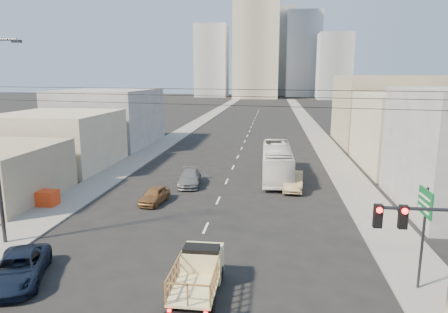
% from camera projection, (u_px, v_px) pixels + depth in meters
% --- Properties ---
extents(ground, '(420.00, 420.00, 0.00)m').
position_uv_depth(ground, '(177.00, 291.00, 18.65)').
color(ground, black).
rests_on(ground, ground).
extents(sidewalk_left, '(3.50, 180.00, 0.12)m').
position_uv_depth(sidewalk_left, '(200.00, 121.00, 88.15)').
color(sidewalk_left, slate).
rests_on(sidewalk_left, ground).
extents(sidewalk_right, '(3.50, 180.00, 0.12)m').
position_uv_depth(sidewalk_right, '(308.00, 123.00, 85.34)').
color(sidewalk_right, slate).
rests_on(sidewalk_right, ground).
extents(lane_dashes, '(0.15, 104.00, 0.01)m').
position_uv_depth(lane_dashes, '(248.00, 133.00, 70.21)').
color(lane_dashes, silver).
rests_on(lane_dashes, ground).
extents(flatbed_pickup, '(1.95, 4.41, 1.90)m').
position_uv_depth(flatbed_pickup, '(198.00, 271.00, 18.31)').
color(flatbed_pickup, beige).
rests_on(flatbed_pickup, ground).
extents(navy_pickup, '(3.80, 5.41, 1.37)m').
position_uv_depth(navy_pickup, '(19.00, 268.00, 19.40)').
color(navy_pickup, black).
rests_on(navy_pickup, ground).
extents(city_bus, '(2.95, 11.71, 3.25)m').
position_uv_depth(city_bus, '(277.00, 161.00, 39.29)').
color(city_bus, white).
rests_on(city_bus, ground).
extents(sedan_brown, '(1.96, 3.89, 1.27)m').
position_uv_depth(sedan_brown, '(154.00, 195.00, 31.52)').
color(sedan_brown, brown).
rests_on(sedan_brown, ground).
extents(sedan_tan, '(1.96, 4.80, 1.55)m').
position_uv_depth(sedan_tan, '(293.00, 181.00, 35.25)').
color(sedan_tan, '#9A835A').
rests_on(sedan_tan, ground).
extents(sedan_grey, '(2.41, 4.85, 1.35)m').
position_uv_depth(sedan_grey, '(190.00, 178.00, 36.62)').
color(sedan_grey, slate).
rests_on(sedan_grey, ground).
extents(traffic_signal, '(3.23, 0.35, 6.00)m').
position_uv_depth(traffic_signal, '(437.00, 253.00, 13.26)').
color(traffic_signal, '#2D2D33').
rests_on(traffic_signal, ground).
extents(green_sign, '(0.18, 1.60, 5.00)m').
position_uv_depth(green_sign, '(424.00, 214.00, 18.03)').
color(green_sign, '#2D2D33').
rests_on(green_sign, ground).
extents(overhead_wires, '(23.01, 5.02, 0.72)m').
position_uv_depth(overhead_wires, '(180.00, 96.00, 18.34)').
color(overhead_wires, black).
rests_on(overhead_wires, ground).
extents(crate_stack, '(1.80, 1.20, 1.14)m').
position_uv_depth(crate_stack, '(45.00, 198.00, 30.66)').
color(crate_stack, red).
rests_on(crate_stack, sidewalk_left).
extents(bldg_right_mid, '(11.00, 14.00, 8.00)m').
position_uv_depth(bldg_right_mid, '(416.00, 132.00, 42.76)').
color(bldg_right_mid, '#B0A28D').
rests_on(bldg_right_mid, ground).
extents(bldg_right_far, '(12.00, 16.00, 10.00)m').
position_uv_depth(bldg_right_far, '(382.00, 110.00, 58.07)').
color(bldg_right_far, gray).
rests_on(bldg_right_far, ground).
extents(bldg_left_mid, '(11.00, 12.00, 6.00)m').
position_uv_depth(bldg_left_mid, '(59.00, 140.00, 43.68)').
color(bldg_left_mid, '#B0A28D').
rests_on(bldg_left_mid, ground).
extents(bldg_left_far, '(12.00, 16.00, 8.00)m').
position_uv_depth(bldg_left_far, '(109.00, 117.00, 58.14)').
color(bldg_left_far, gray).
rests_on(bldg_left_far, ground).
extents(high_rise_tower, '(20.00, 20.00, 60.00)m').
position_uv_depth(high_rise_tower, '(257.00, 30.00, 178.61)').
color(high_rise_tower, tan).
rests_on(high_rise_tower, ground).
extents(midrise_ne, '(16.00, 16.00, 40.00)m').
position_uv_depth(midrise_ne, '(303.00, 55.00, 192.54)').
color(midrise_ne, '#989BA0').
rests_on(midrise_ne, ground).
extents(midrise_nw, '(15.00, 15.00, 34.00)m').
position_uv_depth(midrise_nw, '(212.00, 61.00, 193.54)').
color(midrise_nw, '#989BA0').
rests_on(midrise_nw, ground).
extents(midrise_back, '(18.00, 18.00, 44.00)m').
position_uv_depth(midrise_back, '(278.00, 53.00, 208.18)').
color(midrise_back, gray).
rests_on(midrise_back, ground).
extents(midrise_east, '(14.00, 14.00, 28.00)m').
position_uv_depth(midrise_east, '(334.00, 67.00, 172.83)').
color(midrise_east, '#989BA0').
rests_on(midrise_east, ground).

